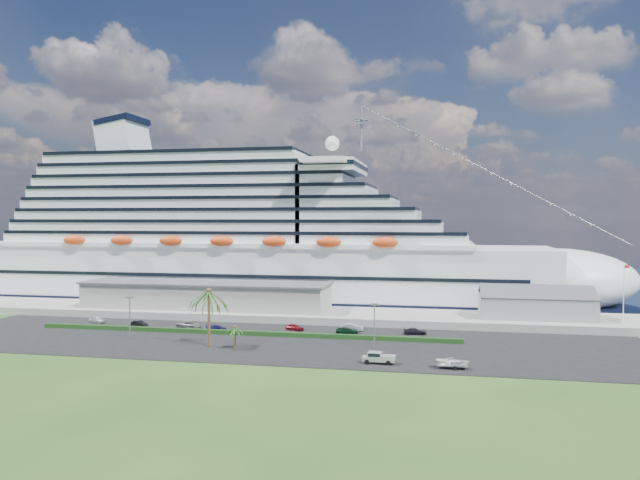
% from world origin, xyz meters
% --- Properties ---
extents(ground, '(420.00, 420.00, 0.00)m').
position_xyz_m(ground, '(0.00, 0.00, 0.00)').
color(ground, '#244B19').
rests_on(ground, ground).
extents(asphalt_lot, '(140.00, 38.00, 0.12)m').
position_xyz_m(asphalt_lot, '(0.00, 11.00, 0.06)').
color(asphalt_lot, black).
rests_on(asphalt_lot, ground).
extents(wharf, '(240.00, 20.00, 1.80)m').
position_xyz_m(wharf, '(0.00, 40.00, 0.90)').
color(wharf, gray).
rests_on(wharf, ground).
extents(water, '(420.00, 160.00, 0.02)m').
position_xyz_m(water, '(0.00, 130.00, 0.01)').
color(water, black).
rests_on(water, ground).
extents(cruise_ship, '(191.00, 38.00, 54.00)m').
position_xyz_m(cruise_ship, '(-21.53, 64.00, 16.69)').
color(cruise_ship, silver).
rests_on(cruise_ship, ground).
extents(terminal_building, '(61.00, 15.00, 6.30)m').
position_xyz_m(terminal_building, '(-25.00, 40.00, 5.01)').
color(terminal_building, gray).
rests_on(terminal_building, wharf).
extents(port_shed, '(24.00, 12.31, 7.37)m').
position_xyz_m(port_shed, '(52.00, 40.00, 4.40)').
color(port_shed, gray).
rests_on(port_shed, wharf).
extents(flagpole, '(1.08, 0.16, 12.00)m').
position_xyz_m(flagpole, '(70.04, 40.00, 8.27)').
color(flagpole, silver).
rests_on(flagpole, wharf).
extents(hedge, '(88.00, 1.10, 0.90)m').
position_xyz_m(hedge, '(-8.00, 16.00, 0.57)').
color(hedge, black).
rests_on(hedge, asphalt_lot).
extents(lamp_post_left, '(1.60, 0.35, 8.27)m').
position_xyz_m(lamp_post_left, '(-28.00, 8.00, 5.34)').
color(lamp_post_left, gray).
rests_on(lamp_post_left, asphalt_lot).
extents(lamp_post_right, '(1.60, 0.35, 8.27)m').
position_xyz_m(lamp_post_right, '(20.00, 8.00, 5.34)').
color(lamp_post_right, gray).
rests_on(lamp_post_right, asphalt_lot).
extents(palm_tall, '(8.82, 8.82, 11.13)m').
position_xyz_m(palm_tall, '(-10.00, 4.00, 9.20)').
color(palm_tall, '#47301E').
rests_on(palm_tall, ground).
extents(palm_short, '(3.53, 3.53, 4.56)m').
position_xyz_m(palm_short, '(-4.50, 2.50, 3.67)').
color(palm_short, '#47301E').
rests_on(palm_short, ground).
extents(parked_car_0, '(4.49, 2.94, 1.42)m').
position_xyz_m(parked_car_0, '(-44.43, 23.42, 0.83)').
color(parked_car_0, silver).
rests_on(parked_car_0, asphalt_lot).
extents(parked_car_1, '(4.38, 2.89, 1.36)m').
position_xyz_m(parked_car_1, '(-32.58, 20.45, 0.80)').
color(parked_car_1, black).
rests_on(parked_car_1, asphalt_lot).
extents(parked_car_2, '(5.97, 3.77, 1.54)m').
position_xyz_m(parked_car_2, '(-21.25, 21.12, 0.89)').
color(parked_car_2, gray).
rests_on(parked_car_2, asphalt_lot).
extents(parked_car_3, '(4.49, 1.90, 1.29)m').
position_xyz_m(parked_car_3, '(-14.32, 19.04, 0.77)').
color(parked_car_3, '#181446').
rests_on(parked_car_3, asphalt_lot).
extents(parked_car_4, '(4.33, 2.90, 1.37)m').
position_xyz_m(parked_car_4, '(1.46, 23.20, 0.80)').
color(parked_car_4, maroon).
rests_on(parked_car_4, asphalt_lot).
extents(parked_car_5, '(4.87, 1.92, 1.58)m').
position_xyz_m(parked_car_5, '(13.31, 24.86, 0.91)').
color(parked_car_5, '#B5B6BD').
rests_on(parked_car_5, asphalt_lot).
extents(parked_car_6, '(4.99, 2.86, 1.31)m').
position_xyz_m(parked_car_6, '(12.92, 21.69, 0.77)').
color(parked_car_6, black).
rests_on(parked_car_6, asphalt_lot).
extents(parked_car_7, '(4.76, 2.32, 1.33)m').
position_xyz_m(parked_car_7, '(26.54, 23.49, 0.79)').
color(parked_car_7, black).
rests_on(parked_car_7, asphalt_lot).
extents(pickup_truck, '(5.38, 2.15, 1.88)m').
position_xyz_m(pickup_truck, '(21.93, -3.10, 1.15)').
color(pickup_truck, black).
rests_on(pickup_truck, asphalt_lot).
extents(boat_trailer, '(5.93, 3.81, 1.71)m').
position_xyz_m(boat_trailer, '(33.70, -4.27, 1.25)').
color(boat_trailer, gray).
rests_on(boat_trailer, asphalt_lot).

